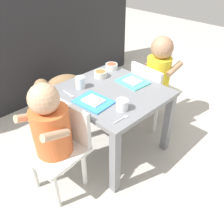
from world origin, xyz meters
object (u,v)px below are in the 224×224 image
at_px(water_cup_right, 80,83).
at_px(spoon_by_left_tray, 69,94).
at_px(spoon_by_right_tray, 123,118).
at_px(food_tray_right, 133,82).
at_px(veggie_bowl_near, 112,66).
at_px(food_tray_left, 93,101).
at_px(water_cup_left, 122,105).
at_px(dining_table, 112,101).
at_px(seated_child_left, 53,129).
at_px(dog, 62,87).
at_px(seated_child_right, 157,73).
at_px(veggie_bowl_far, 101,74).

bearing_deg(water_cup_right, spoon_by_left_tray, -167.84).
bearing_deg(spoon_by_right_tray, food_tray_right, 33.70).
bearing_deg(veggie_bowl_near, food_tray_left, -147.79).
bearing_deg(spoon_by_left_tray, spoon_by_right_tray, -82.66).
xyz_separation_m(water_cup_left, spoon_by_right_tray, (-0.06, -0.06, -0.02)).
bearing_deg(water_cup_right, spoon_by_right_tray, -97.48).
distance_m(dining_table, water_cup_left, 0.23).
bearing_deg(water_cup_right, seated_child_left, -150.74).
height_order(food_tray_right, veggie_bowl_near, veggie_bowl_near).
distance_m(seated_child_left, dog, 0.83).
xyz_separation_m(seated_child_right, water_cup_left, (-0.54, -0.16, 0.05)).
bearing_deg(seated_child_left, seated_child_right, 0.27).
xyz_separation_m(seated_child_right, water_cup_right, (-0.55, 0.18, 0.05)).
distance_m(seated_child_left, seated_child_right, 0.88).
height_order(seated_child_right, food_tray_right, seated_child_right).
bearing_deg(veggie_bowl_far, food_tray_right, -66.07).
relative_size(dining_table, seated_child_right, 0.88).
height_order(seated_child_left, water_cup_right, seated_child_left).
xyz_separation_m(water_cup_right, veggie_bowl_far, (0.19, 0.02, -0.01)).
relative_size(food_tray_right, water_cup_left, 2.85).
bearing_deg(seated_child_left, spoon_by_right_tray, -38.32).
distance_m(seated_child_left, water_cup_left, 0.37).
xyz_separation_m(water_cup_left, water_cup_right, (-0.01, 0.34, 0.00)).
relative_size(dog, food_tray_left, 1.95).
bearing_deg(spoon_by_left_tray, veggie_bowl_far, 8.65).
bearing_deg(seated_child_left, spoon_by_left_tray, 35.56).
bearing_deg(water_cup_left, food_tray_right, 30.62).
height_order(spoon_by_left_tray, spoon_by_right_tray, same).
distance_m(water_cup_left, water_cup_right, 0.34).
bearing_deg(veggie_bowl_far, dining_table, -112.49).
height_order(dining_table, seated_child_right, seated_child_right).
height_order(veggie_bowl_near, spoon_by_right_tray, veggie_bowl_near).
height_order(dog, veggie_bowl_far, veggie_bowl_far).
relative_size(water_cup_left, veggie_bowl_near, 0.79).
bearing_deg(spoon_by_right_tray, water_cup_right, 82.52).
bearing_deg(seated_child_left, food_tray_left, 0.50).
xyz_separation_m(food_tray_right, water_cup_right, (-0.28, 0.18, 0.02)).
height_order(dining_table, food_tray_left, food_tray_left).
bearing_deg(veggie_bowl_near, dog, 113.71).
distance_m(food_tray_left, spoon_by_right_tray, 0.22).
relative_size(food_tray_left, veggie_bowl_far, 2.49).
height_order(dining_table, spoon_by_right_tray, spoon_by_right_tray).
bearing_deg(dog, water_cup_left, -99.93).
height_order(food_tray_left, spoon_by_left_tray, food_tray_left).
relative_size(seated_child_left, water_cup_right, 9.56).
height_order(dining_table, dog, dining_table).
xyz_separation_m(dog, water_cup_right, (-0.15, -0.46, 0.27)).
bearing_deg(spoon_by_right_tray, veggie_bowl_far, 60.49).
bearing_deg(dining_table, veggie_bowl_near, 45.73).
bearing_deg(water_cup_right, veggie_bowl_near, 10.10).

